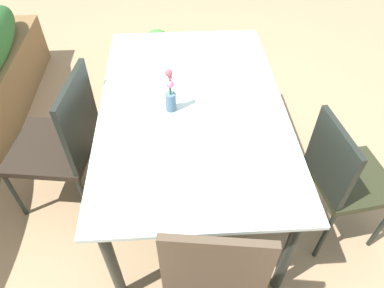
{
  "coord_description": "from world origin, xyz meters",
  "views": [
    {
      "loc": [
        -1.63,
        0.11,
        2.05
      ],
      "look_at": [
        -0.07,
        0.01,
        0.44
      ],
      "focal_mm": 32.93,
      "sensor_mm": 36.0,
      "label": 1
    }
  ],
  "objects": [
    {
      "name": "flower_vase",
      "position": [
        -0.11,
        0.13,
        0.87
      ],
      "size": [
        0.06,
        0.06,
        0.27
      ],
      "color": "slate",
      "rests_on": "dining_table"
    },
    {
      "name": "potted_plant",
      "position": [
        1.35,
        0.26,
        0.25
      ],
      "size": [
        0.26,
        0.26,
        0.47
      ],
      "color": "#9E6047",
      "rests_on": "ground"
    },
    {
      "name": "ground_plane",
      "position": [
        0.0,
        0.0,
        0.0
      ],
      "size": [
        12.0,
        12.0,
        0.0
      ],
      "primitive_type": "plane",
      "color": "#9E7F5B"
    },
    {
      "name": "dining_table",
      "position": [
        -0.07,
        0.01,
        0.7
      ],
      "size": [
        1.66,
        1.05,
        0.77
      ],
      "color": "#B2C6C1",
      "rests_on": "ground"
    },
    {
      "name": "chair_near_left",
      "position": [
        -0.46,
        -0.8,
        0.53
      ],
      "size": [
        0.46,
        0.46,
        0.9
      ],
      "rotation": [
        0.0,
        0.0,
        3.28
      ],
      "color": "#292B19",
      "rests_on": "ground"
    },
    {
      "name": "chair_far_side",
      "position": [
        -0.06,
        0.81,
        0.52
      ],
      "size": [
        0.56,
        0.56,
        0.95
      ],
      "rotation": [
        0.0,
        0.0,
        -0.14
      ],
      "color": "black",
      "rests_on": "ground"
    }
  ]
}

